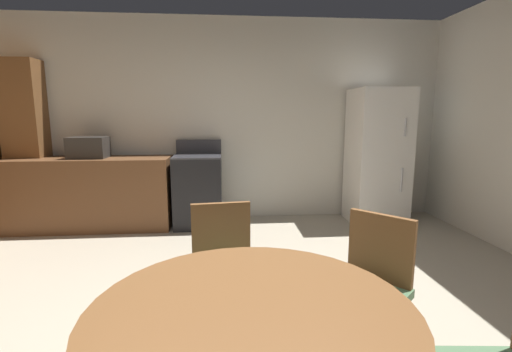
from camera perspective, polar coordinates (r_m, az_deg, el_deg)
wall_back at (r=4.93m, az=-4.44°, el=8.88°), size 6.13×0.12×2.70m
kitchen_counter at (r=4.94m, az=-25.13°, el=-2.54°), size 2.01×0.60×0.90m
pantry_column at (r=5.34m, az=-32.86°, el=4.20°), size 0.44×0.36×2.10m
oven_range at (r=4.65m, az=-9.26°, el=-2.24°), size 0.60×0.60×1.10m
refrigerator at (r=4.93m, az=18.93°, el=2.91°), size 0.68×0.68×1.76m
microwave at (r=4.85m, az=-25.37°, el=4.17°), size 0.44×0.32×0.26m
dining_table at (r=1.41m, az=-0.67°, el=-26.08°), size 1.16×1.16×0.76m
chair_northeast at (r=2.17m, az=17.90°, el=-15.92°), size 0.57×0.57×0.87m
chair_north at (r=2.29m, az=-5.27°, el=-13.99°), size 0.44×0.44×0.87m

